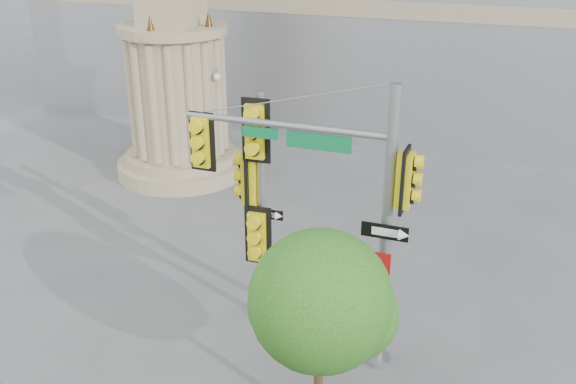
% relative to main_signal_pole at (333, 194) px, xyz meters
% --- Properties ---
extents(ground, '(120.00, 120.00, 0.00)m').
position_rel_main_signal_pole_xyz_m(ground, '(-1.74, -1.21, -3.56)').
color(ground, '#545456').
rests_on(ground, ground).
extents(monument, '(4.40, 4.40, 16.60)m').
position_rel_main_signal_pole_xyz_m(monument, '(-7.74, 7.79, 1.96)').
color(monument, tan).
rests_on(monument, ground).
extents(main_signal_pole, '(4.46, 0.54, 5.74)m').
position_rel_main_signal_pole_xyz_m(main_signal_pole, '(0.00, 0.00, 0.00)').
color(main_signal_pole, slate).
rests_on(main_signal_pole, ground).
extents(secondary_signal_pole, '(0.90, 0.67, 5.20)m').
position_rel_main_signal_pole_xyz_m(secondary_signal_pole, '(-1.78, 0.51, -0.50)').
color(secondary_signal_pole, slate).
rests_on(secondary_signal_pole, ground).
extents(street_tree, '(2.43, 2.37, 3.79)m').
position_rel_main_signal_pole_xyz_m(street_tree, '(0.48, -2.09, -1.06)').
color(street_tree, tan).
rests_on(street_tree, ground).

